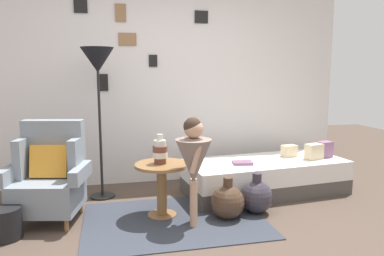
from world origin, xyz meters
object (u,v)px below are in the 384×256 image
vase_striped (160,151)px  book_on_daybed (243,163)px  daybed (265,176)px  armchair (50,176)px  side_table (162,179)px  demijohn_near (228,202)px  demijohn_far (256,197)px  floor_lamp (98,68)px  person_child (194,158)px  magazine_basket (5,224)px

vase_striped → book_on_daybed: (0.99, 0.32, -0.25)m
daybed → book_on_daybed: (-0.33, -0.11, 0.22)m
armchair → vase_striped: size_ratio=3.29×
side_table → book_on_daybed: side_table is taller
demijohn_near → book_on_daybed: bearing=57.0°
side_table → demijohn_far: bearing=-7.9°
armchair → floor_lamp: floor_lamp is taller
floor_lamp → demijohn_near: size_ratio=4.06×
person_child → side_table: bearing=132.1°
floor_lamp → book_on_daybed: bearing=-13.8°
demijohn_near → magazine_basket: bearing=180.0°
demijohn_far → book_on_daybed: bearing=87.6°
daybed → demijohn_near: demijohn_near is taller
vase_striped → demijohn_near: vase_striped is taller
book_on_daybed → magazine_basket: (-2.39, -0.55, -0.28)m
vase_striped → book_on_daybed: 1.08m
armchair → daybed: size_ratio=0.49×
floor_lamp → book_on_daybed: (1.58, -0.39, -1.07)m
vase_striped → daybed: bearing=18.2°
armchair → magazine_basket: 0.59m
side_table → demijohn_far: side_table is taller
daybed → vase_striped: bearing=-161.8°
daybed → book_on_daybed: size_ratio=8.95×
armchair → demijohn_far: 2.09m
daybed → floor_lamp: size_ratio=1.15×
daybed → magazine_basket: bearing=-166.3°
floor_lamp → person_child: floor_lamp is taller
vase_striped → floor_lamp: bearing=129.4°
demijohn_near → magazine_basket: size_ratio=1.51×
armchair → daybed: (2.40, 0.27, -0.24)m
armchair → person_child: size_ratio=0.94×
floor_lamp → armchair: bearing=-131.4°
demijohn_near → side_table: bearing=161.1°
floor_lamp → magazine_basket: floor_lamp is taller
armchair → book_on_daybed: (2.07, 0.16, -0.02)m
person_child → floor_lamp: bearing=130.1°
vase_striped → demijohn_near: size_ratio=0.70×
book_on_daybed → daybed: bearing=18.7°
demijohn_far → magazine_basket: bearing=-178.1°
armchair → side_table: size_ratio=1.78×
daybed → person_child: size_ratio=1.90×
daybed → demijohn_far: size_ratio=4.67×
floor_lamp → demijohn_far: floor_lamp is taller
side_table → vase_striped: bearing=127.2°
daybed → book_on_daybed: book_on_daybed is taller
person_child → magazine_basket: bearing=177.4°
armchair → daybed: armchair is taller
demijohn_far → magazine_basket: size_ratio=1.51×
floor_lamp → book_on_daybed: floor_lamp is taller
daybed → vase_striped: vase_striped is taller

